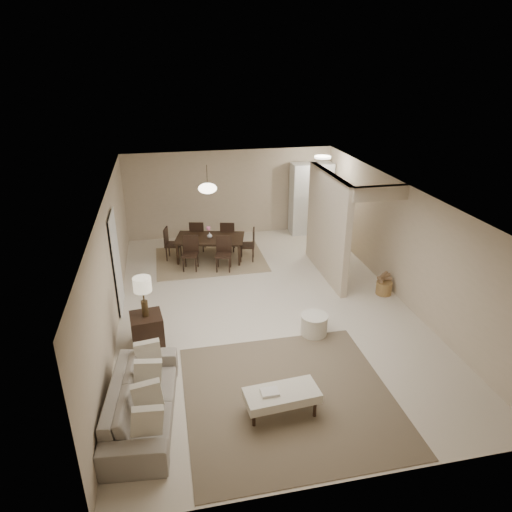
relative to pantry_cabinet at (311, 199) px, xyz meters
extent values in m
plane|color=beige|center=(-2.35, -4.15, -1.05)|extent=(9.00, 9.00, 0.00)
plane|color=white|center=(-2.35, -4.15, 1.45)|extent=(9.00, 9.00, 0.00)
plane|color=#BBAA8E|center=(-2.35, 0.35, 0.20)|extent=(6.00, 0.00, 6.00)
plane|color=#BBAA8E|center=(-5.35, -4.15, 0.20)|extent=(0.00, 9.00, 9.00)
plane|color=#BBAA8E|center=(0.65, -4.15, 0.20)|extent=(0.00, 9.00, 9.00)
cube|color=#BBAA8E|center=(-0.55, -2.90, 0.20)|extent=(0.15, 2.50, 2.50)
cube|color=black|center=(-5.32, -3.55, -0.03)|extent=(0.04, 0.90, 2.04)
cube|color=silver|center=(0.00, 0.00, 0.00)|extent=(1.20, 0.55, 2.10)
cylinder|color=white|center=(-0.05, -0.95, 1.41)|extent=(0.44, 0.44, 0.05)
cube|color=brown|center=(-2.60, -7.00, -1.04)|extent=(3.20, 3.20, 0.01)
imported|color=gray|center=(-4.80, -7.00, -0.72)|extent=(2.32, 1.11, 0.65)
cube|color=beige|center=(-2.80, -7.30, -0.73)|extent=(1.13, 0.59, 0.15)
cylinder|color=black|center=(-3.25, -7.49, -0.93)|extent=(0.05, 0.05, 0.25)
cylinder|color=black|center=(-2.34, -7.49, -0.93)|extent=(0.05, 0.05, 0.25)
cylinder|color=black|center=(-3.25, -7.12, -0.93)|extent=(0.05, 0.05, 0.25)
cylinder|color=black|center=(-2.34, -7.12, -0.93)|extent=(0.05, 0.05, 0.25)
cube|color=black|center=(-4.75, -5.08, -0.74)|extent=(0.62, 0.62, 0.61)
cylinder|color=#46351E|center=(-4.75, -5.08, -0.29)|extent=(0.12, 0.12, 0.30)
cylinder|color=#46351E|center=(-4.75, -5.08, -0.01)|extent=(0.03, 0.03, 0.26)
cylinder|color=beige|center=(-4.75, -5.08, 0.19)|extent=(0.32, 0.32, 0.26)
cylinder|color=beige|center=(-1.65, -5.38, -0.85)|extent=(0.52, 0.52, 0.40)
cylinder|color=olive|center=(0.40, -4.15, -0.90)|extent=(0.45, 0.45, 0.30)
cube|color=#887854|center=(-3.18, -1.46, -1.04)|extent=(2.80, 2.10, 0.01)
imported|color=black|center=(-3.18, -1.46, -0.74)|extent=(1.92, 1.36, 0.61)
imported|color=silver|center=(-3.18, -1.46, -0.37)|extent=(0.17, 0.17, 0.15)
cube|color=yellow|center=(-0.07, -1.76, -1.04)|extent=(1.01, 0.62, 0.01)
cylinder|color=#46351E|center=(-3.18, -1.46, 1.20)|extent=(0.02, 0.02, 0.50)
ellipsoid|color=#FFEAC6|center=(-3.18, -1.46, 0.87)|extent=(0.46, 0.46, 0.25)
camera|label=1|loc=(-4.26, -12.43, 3.82)|focal=32.00mm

